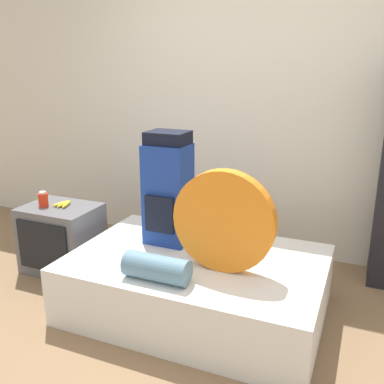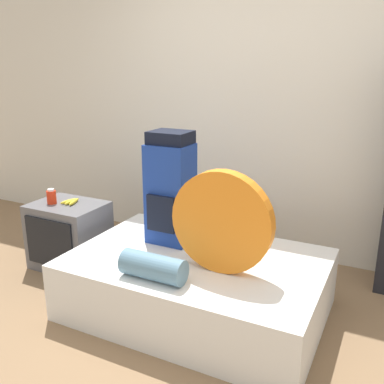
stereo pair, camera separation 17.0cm
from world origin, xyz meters
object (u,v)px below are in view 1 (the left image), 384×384
object	(u,v)px
backpack	(168,190)
tent_bag	(224,221)
canister	(43,199)
television	(62,238)
sleeping_roll	(157,268)

from	to	relation	value
backpack	tent_bag	distance (m)	0.58
backpack	canister	world-z (taller)	backpack
canister	tent_bag	bearing A→B (deg)	-7.32
canister	television	bearing A→B (deg)	20.41
tent_bag	sleeping_roll	distance (m)	0.49
tent_bag	canister	size ratio (longest dim) A/B	5.20
tent_bag	canister	distance (m)	1.61
sleeping_roll	canister	bearing A→B (deg)	158.83
canister	sleeping_roll	bearing A→B (deg)	-21.17
backpack	sleeping_roll	distance (m)	0.67
tent_bag	canister	xyz separation A→B (m)	(-1.59, 0.20, -0.12)
sleeping_roll	backpack	bearing A→B (deg)	109.15
backpack	television	xyz separation A→B (m)	(-0.96, -0.02, -0.52)
television	sleeping_roll	bearing A→B (deg)	-24.85
backpack	tent_bag	xyz separation A→B (m)	(0.51, -0.27, -0.07)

